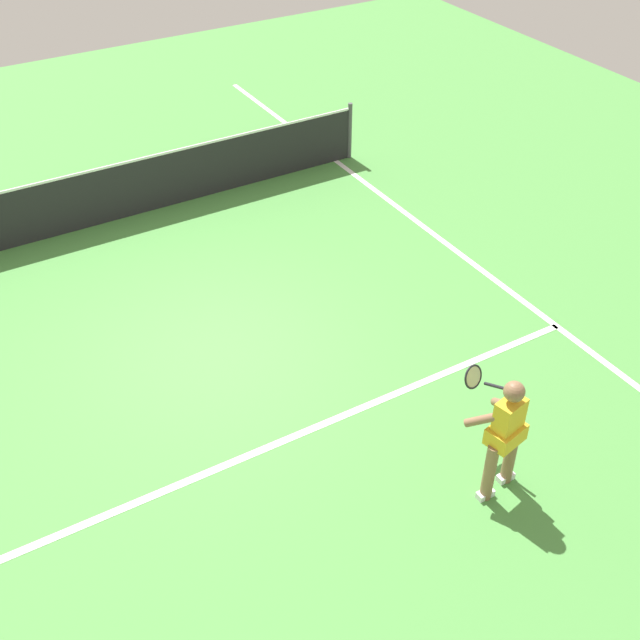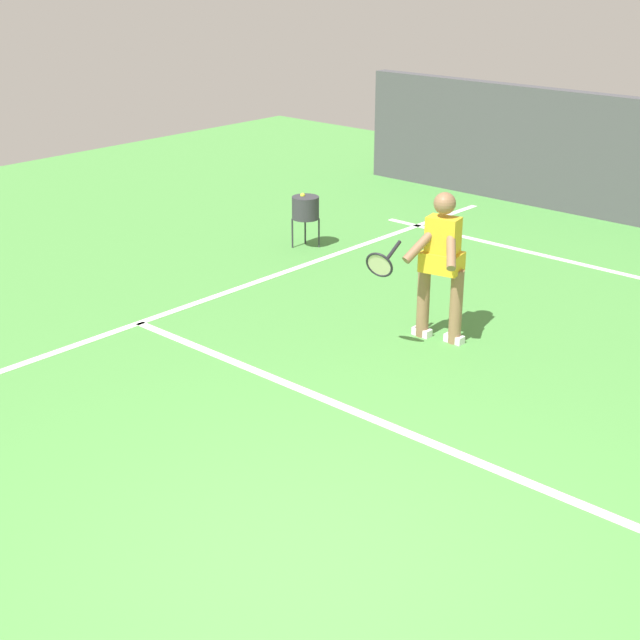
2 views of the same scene
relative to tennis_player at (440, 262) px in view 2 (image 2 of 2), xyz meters
The scene contains 4 objects.
ground_plane 4.09m from the tennis_player, 113.24° to the left, with size 24.45×24.45×0.00m, color #4C9342.
service_line_marking 2.52m from the tennis_player, 131.60° to the left, with size 8.42×0.10×0.01m, color white.
tennis_player is the anchor object (origin of this frame).
ball_hopper 3.44m from the tennis_player, 24.02° to the right, with size 0.36×0.36×0.74m.
Camera 2 is at (-3.40, 3.62, 3.78)m, focal length 51.89 mm.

